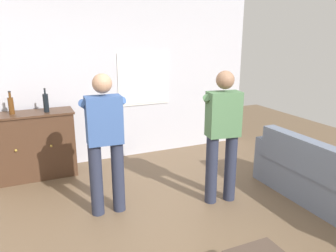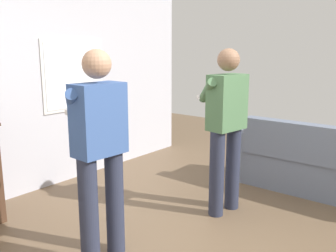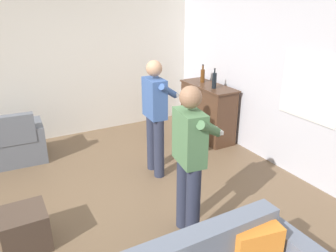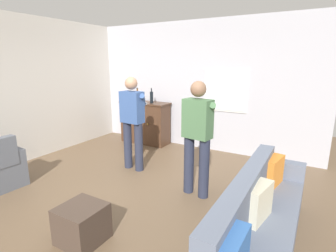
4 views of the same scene
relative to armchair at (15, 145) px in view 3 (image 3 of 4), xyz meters
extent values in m
plane|color=brown|center=(1.89, 0.94, -0.29)|extent=(10.40, 10.40, 0.00)
cube|color=silver|center=(1.89, 3.60, 1.11)|extent=(5.20, 0.12, 2.80)
cube|color=silver|center=(2.48, 3.53, 1.05)|extent=(0.92, 0.02, 0.89)
cube|color=white|center=(2.48, 3.53, 1.05)|extent=(0.84, 0.03, 0.81)
cube|color=silver|center=(-0.77, 0.94, 1.11)|extent=(0.12, 5.20, 2.80)
cube|color=orange|center=(3.81, 1.46, 0.31)|extent=(0.21, 0.42, 0.36)
cube|color=slate|center=(-0.04, 0.00, -0.09)|extent=(0.67, 0.67, 0.40)
cube|color=slate|center=(0.22, -0.01, 0.34)|extent=(0.17, 0.65, 0.45)
cube|color=slate|center=(-0.01, 0.38, 0.01)|extent=(0.65, 0.15, 0.60)
cube|color=#472D1E|center=(0.62, 3.24, 0.19)|extent=(1.16, 0.44, 0.97)
cube|color=#472D1E|center=(0.62, 3.24, 0.69)|extent=(1.20, 0.48, 0.03)
sphere|color=#B79338|center=(0.39, 3.00, 0.24)|extent=(0.04, 0.04, 0.04)
sphere|color=#B79338|center=(0.85, 3.00, 0.24)|extent=(0.04, 0.04, 0.04)
cylinder|color=black|center=(0.85, 3.18, 0.84)|extent=(0.08, 0.08, 0.27)
cylinder|color=black|center=(0.85, 3.18, 1.01)|extent=(0.03, 0.03, 0.07)
cylinder|color=#262626|center=(0.85, 3.18, 1.05)|extent=(0.03, 0.03, 0.02)
cylinder|color=#593314|center=(0.39, 3.26, 0.83)|extent=(0.08, 0.08, 0.23)
cylinder|color=#593314|center=(0.39, 3.26, 0.98)|extent=(0.03, 0.03, 0.08)
cylinder|color=#262626|center=(0.39, 3.26, 1.03)|extent=(0.04, 0.04, 0.02)
cube|color=#47382D|center=(2.12, -0.11, -0.08)|extent=(0.46, 0.46, 0.42)
cylinder|color=#282D42|center=(1.24, 1.79, 0.15)|extent=(0.15, 0.15, 0.88)
cylinder|color=#282D42|center=(1.50, 1.78, 0.15)|extent=(0.15, 0.15, 0.88)
cube|color=#385693|center=(1.37, 1.78, 0.87)|extent=(0.41, 0.24, 0.55)
sphere|color=tan|center=(1.37, 1.78, 1.28)|extent=(0.22, 0.22, 0.22)
cylinder|color=#385693|center=(1.27, 1.95, 0.98)|extent=(0.34, 0.40, 0.29)
cylinder|color=#385693|center=(1.50, 1.94, 0.98)|extent=(0.31, 0.42, 0.29)
cube|color=white|center=(1.39, 2.10, 0.89)|extent=(0.15, 0.05, 0.04)
cylinder|color=#282D42|center=(2.63, 1.50, 0.15)|extent=(0.15, 0.15, 0.88)
cylinder|color=#282D42|center=(2.89, 1.46, 0.15)|extent=(0.15, 0.15, 0.88)
cube|color=#4C754C|center=(2.76, 1.48, 0.87)|extent=(0.43, 0.28, 0.55)
sphere|color=#8C664C|center=(2.76, 1.48, 1.28)|extent=(0.22, 0.22, 0.22)
cylinder|color=#4C754C|center=(2.67, 1.65, 0.98)|extent=(0.37, 0.38, 0.29)
cylinder|color=#4C754C|center=(2.90, 1.62, 0.98)|extent=(0.28, 0.43, 0.29)
cube|color=white|center=(2.81, 1.79, 0.89)|extent=(0.15, 0.06, 0.04)
camera|label=1|loc=(0.58, -1.77, 1.80)|focal=35.00mm
camera|label=2|loc=(-0.46, -0.37, 1.41)|focal=40.00mm
camera|label=3|loc=(5.27, -0.15, 2.15)|focal=35.00mm
camera|label=4|loc=(4.20, -1.82, 1.64)|focal=28.00mm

